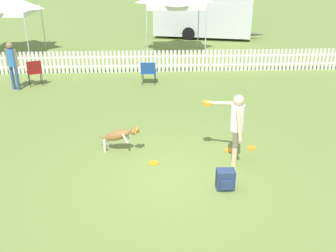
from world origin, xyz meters
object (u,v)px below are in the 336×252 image
folding_chair_center (148,71)px  leaping_dog (119,135)px  frisbee_near_handler (229,150)px  folding_chair_blue_left (34,70)px  handler_person (236,122)px  frisbee_near_dog (154,163)px  backpack_on_grass (225,180)px  spectator_standing (12,62)px  frisbee_midfield (252,148)px  equipment_trailer (203,15)px  canopy_tent_secondary (0,2)px

folding_chair_center → leaping_dog: bearing=87.2°
frisbee_near_handler → folding_chair_blue_left: 7.71m
handler_person → folding_chair_blue_left: bearing=59.8°
frisbee_near_dog → backpack_on_grass: backpack_on_grass is taller
leaping_dog → folding_chair_center: bearing=-172.8°
handler_person → frisbee_near_dog: 1.95m
frisbee_near_dog → folding_chair_center: size_ratio=0.27×
folding_chair_blue_left → spectator_standing: (-0.56, -0.38, 0.42)m
frisbee_near_handler → frisbee_midfield: bearing=9.6°
equipment_trailer → backpack_on_grass: bearing=-81.6°
backpack_on_grass → equipment_trailer: bearing=84.0°
frisbee_near_dog → backpack_on_grass: 1.71m
frisbee_midfield → folding_chair_center: size_ratio=0.27×
handler_person → folding_chair_blue_left: (-5.70, 5.67, -0.42)m
canopy_tent_secondary → equipment_trailer: size_ratio=0.45×
frisbee_near_dog → backpack_on_grass: bearing=-37.1°
frisbee_near_dog → canopy_tent_secondary: size_ratio=0.08×
frisbee_midfield → spectator_standing: 8.33m
backpack_on_grass → folding_chair_center: 6.83m
leaping_dog → frisbee_near_dog: bearing=66.7°
leaping_dog → equipment_trailer: 14.15m
frisbee_near_dog → canopy_tent_secondary: (-6.61, 10.66, 2.27)m
leaping_dog → folding_chair_blue_left: 5.99m
spectator_standing → equipment_trailer: 11.71m
folding_chair_blue_left → folding_chair_center: (3.90, 0.02, -0.07)m
canopy_tent_secondary → equipment_trailer: bearing=20.4°
frisbee_near_handler → frisbee_midfield: (0.54, 0.09, 0.00)m
backpack_on_grass → spectator_standing: spectator_standing is taller
handler_person → backpack_on_grass: handler_person is taller
frisbee_midfield → canopy_tent_secondary: 13.62m
backpack_on_grass → folding_chair_center: bearing=102.3°
canopy_tent_secondary → spectator_standing: canopy_tent_secondary is taller
handler_person → canopy_tent_secondary: bearing=52.4°
frisbee_near_handler → spectator_standing: (-6.31, 4.73, 0.95)m
frisbee_near_dog → frisbee_near_handler: bearing=16.3°
canopy_tent_secondary → handler_person: bearing=-52.2°
canopy_tent_secondary → spectator_standing: bearing=-69.2°
handler_person → leaping_dog: handler_person is taller
folding_chair_blue_left → leaping_dog: bearing=100.6°
frisbee_midfield → folding_chair_center: (-2.39, 5.04, 0.47)m
handler_person → frisbee_near_dog: (-1.70, 0.05, -0.95)m
folding_chair_blue_left → spectator_standing: bearing=12.1°
frisbee_near_handler → folding_chair_blue_left: size_ratio=0.24×
folding_chair_blue_left → canopy_tent_secondary: canopy_tent_secondary is taller
frisbee_near_dog → equipment_trailer: bearing=78.2°
frisbee_near_handler → canopy_tent_secondary: bearing=129.5°
folding_chair_center → backpack_on_grass: bearing=106.9°
spectator_standing → backpack_on_grass: bearing=150.7°
handler_person → spectator_standing: (-6.26, 5.29, -0.00)m
leaping_dog → frisbee_near_handler: 2.54m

